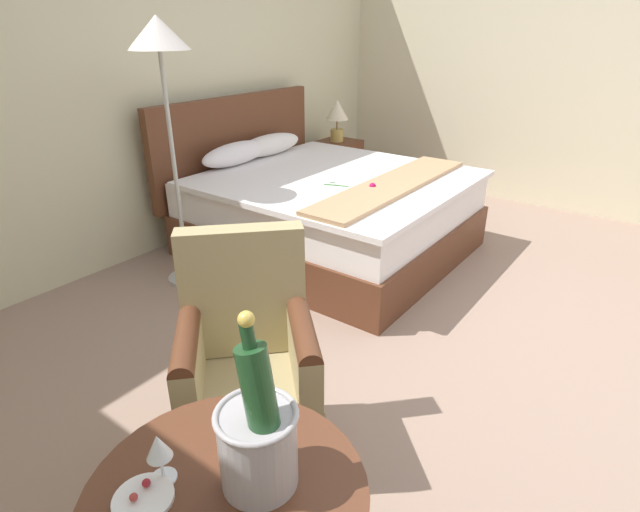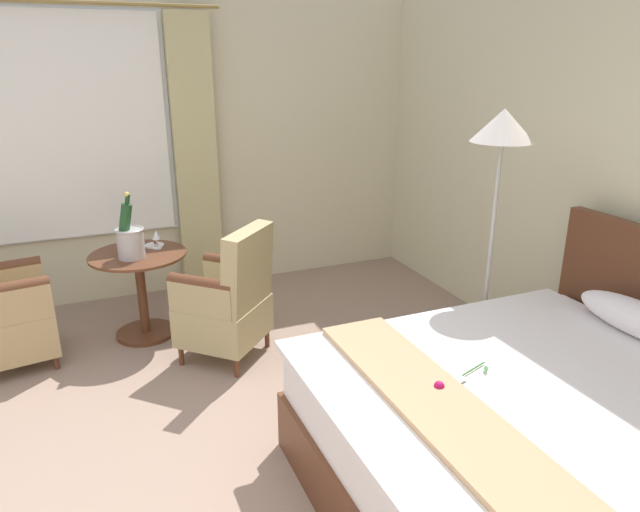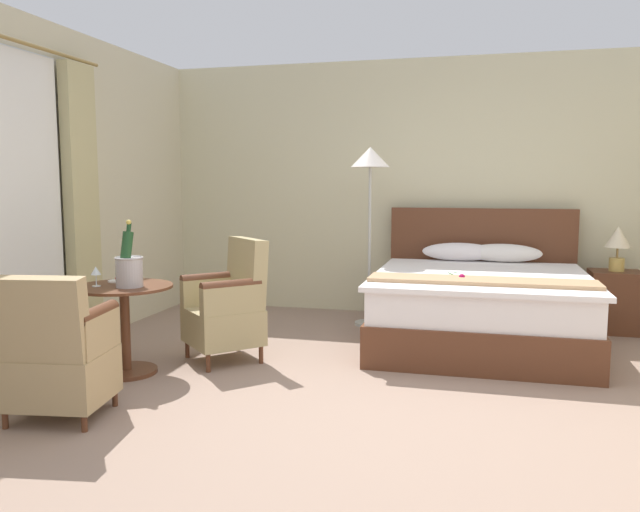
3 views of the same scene
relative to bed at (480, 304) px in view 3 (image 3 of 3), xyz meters
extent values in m
plane|color=gray|center=(-0.61, -1.95, -0.35)|extent=(7.60, 7.60, 0.00)
cube|color=beige|center=(-0.61, 1.16, 1.00)|extent=(5.72, 0.12, 2.70)
cube|color=tan|center=(-3.31, -0.95, 0.85)|extent=(0.10, 0.36, 2.40)
cube|color=#58301D|center=(0.00, -0.07, -0.18)|extent=(1.75, 1.97, 0.33)
cube|color=white|center=(0.00, -0.07, 0.12)|extent=(1.70, 1.91, 0.26)
cube|color=white|center=(0.00, -0.13, 0.27)|extent=(1.79, 1.85, 0.04)
cube|color=tan|center=(0.00, -0.61, 0.30)|extent=(1.75, 0.35, 0.03)
cube|color=#58301D|center=(0.00, 0.96, 0.40)|extent=(1.84, 0.08, 0.82)
ellipsoid|color=white|center=(-0.21, 0.76, 0.38)|extent=(0.74, 0.25, 0.18)
ellipsoid|color=white|center=(0.21, 0.76, 0.38)|extent=(0.74, 0.25, 0.19)
cylinder|color=#2D6628|center=(-0.21, -0.37, 0.30)|extent=(0.13, 0.34, 0.01)
sphere|color=#B20F4C|center=(-0.15, -0.54, 0.32)|extent=(0.05, 0.05, 0.05)
ellipsoid|color=#33702D|center=(-0.21, -0.23, 0.31)|extent=(0.05, 0.05, 0.01)
cube|color=white|center=(-0.19, -0.43, 0.30)|extent=(0.12, 0.13, 0.00)
cube|color=#58301D|center=(1.24, 0.74, -0.06)|extent=(0.46, 0.39, 0.59)
cylinder|color=tan|center=(1.24, 0.74, 0.30)|extent=(0.14, 0.14, 0.13)
cylinder|color=olive|center=(1.24, 0.74, 0.41)|extent=(0.02, 0.02, 0.10)
cone|color=beige|center=(1.24, 0.74, 0.56)|extent=(0.24, 0.24, 0.20)
cylinder|color=#B4B6B1|center=(-1.07, 0.45, -0.33)|extent=(0.28, 0.28, 0.03)
cylinder|color=#B4B6B1|center=(-1.07, 0.45, 0.45)|extent=(0.03, 0.03, 1.54)
cone|color=silver|center=(-1.07, 0.45, 1.31)|extent=(0.38, 0.38, 0.19)
cylinder|color=#58301D|center=(-2.55, -1.57, -0.33)|extent=(0.45, 0.45, 0.03)
cylinder|color=#58301D|center=(-2.55, -1.57, -0.03)|extent=(0.07, 0.07, 0.64)
cylinder|color=#58301D|center=(-2.55, -1.57, 0.31)|extent=(0.71, 0.71, 0.02)
cylinder|color=#AEA9AD|center=(-2.47, -1.61, 0.42)|extent=(0.19, 0.19, 0.21)
torus|color=#AEA9AD|center=(-2.47, -1.61, 0.53)|extent=(0.20, 0.20, 0.02)
cylinder|color=white|center=(-2.47, -1.61, 0.51)|extent=(0.17, 0.17, 0.03)
cylinder|color=#1E4723|center=(-2.48, -1.64, 0.58)|extent=(0.09, 0.13, 0.30)
cylinder|color=#193D1E|center=(-2.47, -1.60, 0.75)|extent=(0.04, 0.05, 0.08)
sphere|color=gold|center=(-2.47, -1.60, 0.78)|extent=(0.04, 0.04, 0.04)
cylinder|color=white|center=(-2.62, -1.42, 0.32)|extent=(0.07, 0.07, 0.01)
cylinder|color=white|center=(-2.62, -1.42, 0.36)|extent=(0.01, 0.01, 0.07)
cone|color=white|center=(-2.62, -1.42, 0.43)|extent=(0.06, 0.06, 0.07)
cylinder|color=white|center=(-2.72, -1.66, 0.32)|extent=(0.06, 0.06, 0.01)
cylinder|color=white|center=(-2.72, -1.66, 0.36)|extent=(0.01, 0.01, 0.08)
cone|color=white|center=(-2.72, -1.66, 0.43)|extent=(0.07, 0.07, 0.06)
cylinder|color=white|center=(-2.69, -1.43, 0.32)|extent=(0.15, 0.15, 0.01)
sphere|color=maroon|center=(-2.66, -1.41, 0.34)|extent=(0.02, 0.02, 0.02)
sphere|color=#A3322E|center=(-2.70, -1.42, 0.34)|extent=(0.02, 0.02, 0.02)
cylinder|color=#58301D|center=(-2.30, -1.08, -0.28)|extent=(0.04, 0.04, 0.14)
cylinder|color=#58301D|center=(-1.97, -1.39, -0.28)|extent=(0.04, 0.04, 0.14)
cylinder|color=#58301D|center=(-1.99, -0.76, -0.28)|extent=(0.04, 0.04, 0.14)
cylinder|color=#58301D|center=(-1.66, -1.08, -0.28)|extent=(0.04, 0.04, 0.14)
cube|color=tan|center=(-1.98, -1.08, -0.07)|extent=(0.75, 0.75, 0.28)
cube|color=tan|center=(-1.83, -0.93, 0.35)|extent=(0.48, 0.47, 0.56)
cube|color=tan|center=(-2.15, -0.94, 0.18)|extent=(0.40, 0.41, 0.22)
cylinder|color=#58301D|center=(-2.15, -0.94, 0.29)|extent=(0.40, 0.41, 0.09)
cube|color=tan|center=(-1.84, -1.24, 0.18)|extent=(0.40, 0.41, 0.22)
cylinder|color=#58301D|center=(-1.84, -1.24, 0.29)|extent=(0.40, 0.41, 0.09)
cylinder|color=#58301D|center=(-2.25, -2.20, -0.30)|extent=(0.04, 0.04, 0.10)
cylinder|color=#58301D|center=(-2.72, -2.27, -0.30)|extent=(0.04, 0.04, 0.10)
cylinder|color=#58301D|center=(-2.18, -2.61, -0.30)|extent=(0.04, 0.04, 0.10)
cylinder|color=#58301D|center=(-2.66, -2.68, -0.30)|extent=(0.04, 0.04, 0.10)
cube|color=tan|center=(-2.45, -2.44, -0.10)|extent=(0.63, 0.57, 0.30)
cube|color=tan|center=(-2.42, -2.64, 0.30)|extent=(0.55, 0.24, 0.50)
cube|color=tan|center=(-2.23, -2.39, 0.17)|extent=(0.16, 0.46, 0.24)
cylinder|color=#58301D|center=(-2.23, -2.39, 0.29)|extent=(0.16, 0.46, 0.09)
cube|color=tan|center=(-2.68, -2.46, 0.17)|extent=(0.16, 0.46, 0.24)
cylinder|color=#58301D|center=(-2.68, -2.46, 0.29)|extent=(0.16, 0.46, 0.09)
camera|label=1|loc=(-3.10, -2.27, 1.36)|focal=28.00mm
camera|label=2|loc=(1.66, -1.87, 1.69)|focal=32.00mm
camera|label=3|loc=(-0.03, -5.59, 1.07)|focal=35.00mm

